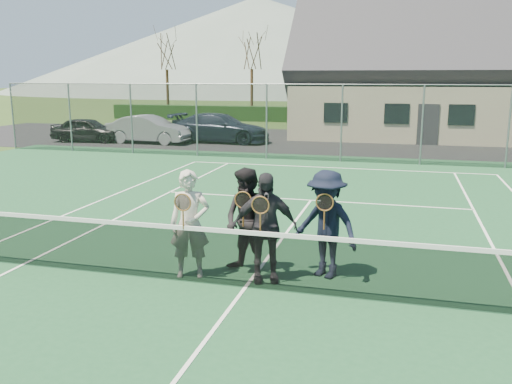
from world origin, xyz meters
TOP-DOWN VIEW (x-y plane):
  - ground at (0.00, 20.00)m, footprint 220.00×220.00m
  - court_surface at (0.00, 0.00)m, footprint 30.00×30.00m
  - tarmac_carpark at (-4.00, 20.00)m, footprint 40.00×12.00m
  - hedge_row at (0.00, 32.00)m, footprint 40.00×1.20m
  - hill_west at (-25.00, 95.00)m, footprint 110.00×110.00m
  - car_a at (-13.31, 16.90)m, footprint 3.79×1.83m
  - car_b at (-9.98, 17.17)m, footprint 4.29×1.70m
  - car_c at (-6.64, 18.40)m, footprint 5.17×2.32m
  - court_markings at (0.00, 0.00)m, footprint 11.03×23.83m
  - tennis_net at (0.00, 0.00)m, footprint 11.68×0.08m
  - perimeter_fence at (0.00, 13.50)m, footprint 30.07×0.07m
  - clubhouse at (4.00, 24.00)m, footprint 15.60×8.20m
  - tree_a at (-16.00, 33.00)m, footprint 3.20×3.20m
  - tree_b at (-9.00, 33.00)m, footprint 3.20×3.20m
  - tree_c at (2.00, 33.00)m, footprint 3.20×3.20m
  - player_a at (-1.02, 0.26)m, footprint 0.75×0.60m
  - player_b at (-0.15, 0.67)m, footprint 1.07×0.97m
  - player_c at (0.21, 0.40)m, footprint 1.14×0.75m
  - player_d at (1.14, 0.84)m, footprint 1.34×1.09m

SIDE VIEW (x-z plane):
  - ground at x=0.00m, z-range 0.00..0.00m
  - tarmac_carpark at x=-4.00m, z-range 0.00..0.01m
  - court_surface at x=0.00m, z-range 0.00..0.02m
  - court_markings at x=0.00m, z-range 0.02..0.03m
  - tennis_net at x=0.00m, z-range -0.01..1.09m
  - hedge_row at x=0.00m, z-range 0.00..1.10m
  - car_a at x=-13.31m, z-range 0.00..1.25m
  - car_b at x=-9.98m, z-range 0.00..1.39m
  - car_c at x=-6.64m, z-range 0.00..1.47m
  - player_d at x=1.14m, z-range 0.02..1.82m
  - player_b at x=-0.15m, z-range 0.02..1.82m
  - player_c at x=0.21m, z-range 0.02..1.82m
  - player_a at x=-1.02m, z-range 0.02..1.82m
  - perimeter_fence at x=0.00m, z-range 0.01..3.03m
  - clubhouse at x=4.00m, z-range 0.14..7.84m
  - tree_a at x=-16.00m, z-range 1.91..9.68m
  - tree_b at x=-9.00m, z-range 1.91..9.68m
  - tree_c at x=2.00m, z-range 1.91..9.68m
  - hill_west at x=-25.00m, z-range 0.00..18.00m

